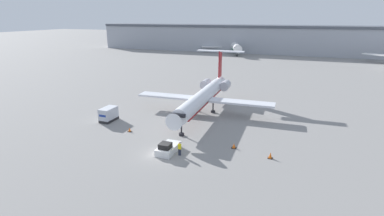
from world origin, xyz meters
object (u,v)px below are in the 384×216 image
object	(u,v)px
airplane_main	(204,95)
traffic_cone_mid	(270,155)
pushback_tug	(168,148)
airplane_parked_far_left	(234,45)
worker_near_tug	(180,148)
luggage_cart	(109,114)
traffic_cone_left	(130,130)
traffic_cone_right	(234,146)

from	to	relation	value
airplane_main	traffic_cone_mid	world-z (taller)	airplane_main
airplane_main	pushback_tug	bearing A→B (deg)	-86.55
airplane_parked_far_left	pushback_tug	bearing A→B (deg)	-80.85
airplane_main	pushback_tug	distance (m)	18.28
pushback_tug	worker_near_tug	xyz separation A→B (m)	(1.83, -0.32, 0.42)
luggage_cart	airplane_parked_far_left	world-z (taller)	airplane_parked_far_left
worker_near_tug	traffic_cone_mid	distance (m)	11.69
traffic_cone_left	traffic_cone_right	size ratio (longest dim) A/B	0.94
luggage_cart	traffic_cone_mid	size ratio (longest dim) A/B	4.09
airplane_main	traffic_cone_mid	xyz separation A→B (m)	(14.09, -14.99, -2.90)
luggage_cart	traffic_cone_left	size ratio (longest dim) A/B	5.19
traffic_cone_right	airplane_parked_far_left	distance (m)	112.67
airplane_main	traffic_cone_right	world-z (taller)	airplane_main
airplane_main	pushback_tug	world-z (taller)	airplane_main
worker_near_tug	airplane_parked_far_left	size ratio (longest dim) A/B	0.05
worker_near_tug	traffic_cone_right	xyz separation A→B (m)	(6.11, 4.75, -0.67)
traffic_cone_left	traffic_cone_mid	world-z (taller)	traffic_cone_mid
pushback_tug	traffic_cone_mid	distance (m)	13.36
airplane_parked_far_left	traffic_cone_left	bearing A→B (deg)	-85.04
traffic_cone_left	airplane_parked_far_left	size ratio (longest dim) A/B	0.02
pushback_tug	traffic_cone_right	xyz separation A→B (m)	(7.93, 4.42, -0.25)
airplane_main	luggage_cart	xyz separation A→B (m)	(-13.88, -10.40, -2.11)
airplane_main	worker_near_tug	world-z (taller)	airplane_main
airplane_main	traffic_cone_left	xyz separation A→B (m)	(-7.77, -13.48, -2.99)
airplane_main	traffic_cone_mid	distance (m)	20.78
airplane_main	worker_near_tug	bearing A→B (deg)	-80.98
pushback_tug	airplane_parked_far_left	xyz separation A→B (m)	(-18.36, 113.94, 2.95)
luggage_cart	traffic_cone_right	bearing A→B (deg)	-7.99
traffic_cone_left	traffic_cone_mid	xyz separation A→B (m)	(21.86, -1.51, 0.09)
traffic_cone_left	airplane_parked_far_left	bearing A→B (deg)	94.96
pushback_tug	luggage_cart	xyz separation A→B (m)	(-14.97, 7.64, 0.60)
worker_near_tug	traffic_cone_mid	world-z (taller)	worker_near_tug
traffic_cone_right	traffic_cone_mid	xyz separation A→B (m)	(5.07, -1.37, 0.07)
pushback_tug	worker_near_tug	distance (m)	1.90
airplane_main	airplane_parked_far_left	bearing A→B (deg)	100.21
airplane_main	worker_near_tug	distance (m)	18.73
worker_near_tug	traffic_cone_right	size ratio (longest dim) A/B	2.73
luggage_cart	traffic_cone_mid	world-z (taller)	luggage_cart
pushback_tug	worker_near_tug	bearing A→B (deg)	-10.02
luggage_cart	traffic_cone_right	xyz separation A→B (m)	(22.90, -3.21, -0.86)
worker_near_tug	traffic_cone_left	distance (m)	11.77
airplane_main	traffic_cone_right	bearing A→B (deg)	-56.48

